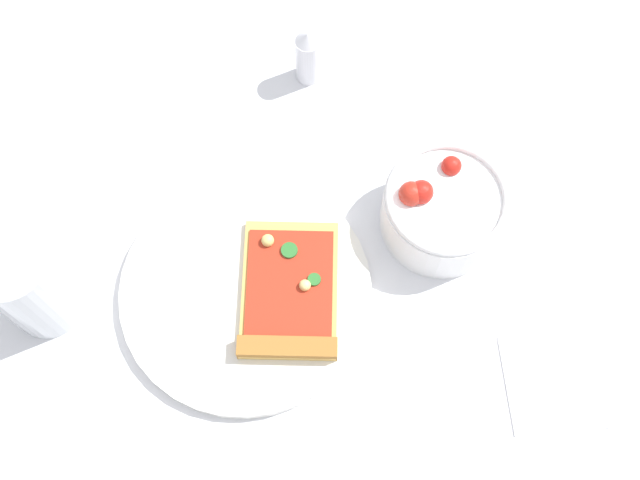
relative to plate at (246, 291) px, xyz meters
name	(u,v)px	position (x,y,z in m)	size (l,w,h in m)	color
ground_plane	(279,275)	(-0.02, 0.03, -0.01)	(2.40, 2.40, 0.00)	silver
plate	(246,291)	(0.00, 0.00, 0.00)	(0.26, 0.26, 0.01)	white
pizza_slice_main	(289,299)	(0.01, 0.05, 0.01)	(0.16, 0.12, 0.02)	#E5B256
salad_bowl	(443,209)	(-0.11, 0.19, 0.03)	(0.13, 0.13, 0.08)	white
soda_glass	(31,288)	(0.04, -0.20, 0.05)	(0.07, 0.07, 0.13)	silver
paper_napkin	(562,381)	(0.04, 0.33, -0.01)	(0.10, 0.11, 0.00)	white
pepper_shaker	(308,56)	(-0.27, 0.02, 0.03)	(0.03, 0.03, 0.08)	silver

